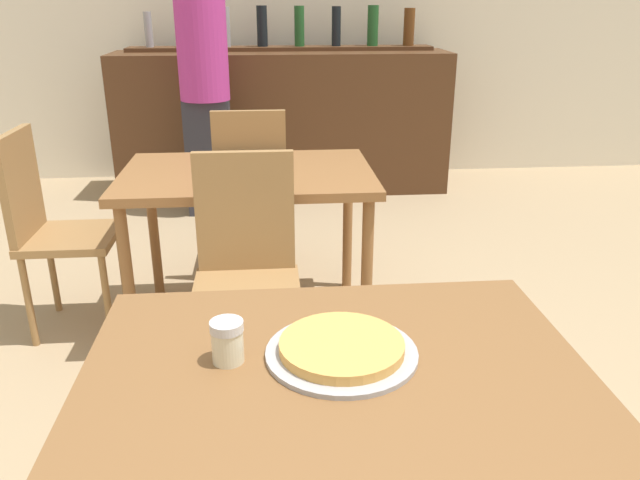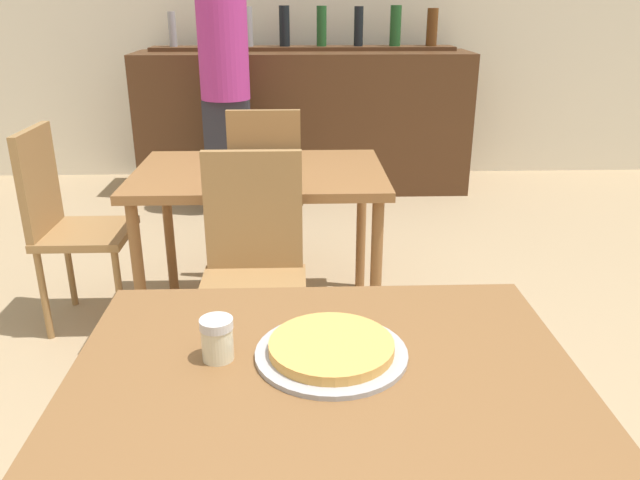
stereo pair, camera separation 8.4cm
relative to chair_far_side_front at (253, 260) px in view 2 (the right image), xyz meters
The scene contains 11 objects.
wall_back 3.42m from the chair_far_side_front, 86.06° to the left, with size 8.00×0.05×2.80m.
dining_table_near 1.11m from the chair_far_side_front, 78.13° to the right, with size 1.10×0.89×0.73m.
dining_table_far 0.57m from the chair_far_side_front, 90.00° to the left, with size 1.13×0.77×0.75m.
bar_counter 2.81m from the chair_far_side_front, 85.36° to the left, with size 2.60×0.56×1.09m.
bar_back_shelf 3.02m from the chair_far_side_front, 84.40° to the left, with size 2.39×0.24×0.33m.
chair_far_side_front is the anchor object (origin of this frame).
chair_far_side_back 1.10m from the chair_far_side_front, 90.00° to the left, with size 0.40×0.40×0.94m.
chair_far_side_left 1.05m from the chair_far_side_front, 148.44° to the left, with size 0.40×0.40×0.94m.
pizza_tray 1.04m from the chair_far_side_front, 76.13° to the right, with size 0.34×0.34×0.04m.
cheese_shaker 1.02m from the chair_far_side_front, 90.37° to the right, with size 0.07×0.07×0.10m.
person_standing 2.28m from the chair_far_side_front, 98.25° to the left, with size 0.34×0.34×1.72m.
Camera 2 is at (-0.05, -1.12, 1.47)m, focal length 35.00 mm.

